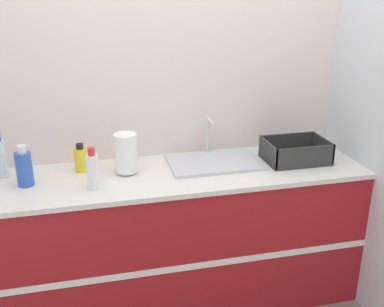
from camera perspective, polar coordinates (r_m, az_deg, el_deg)
wall_back at (r=2.89m, az=-3.91°, el=7.21°), size 4.74×0.06×2.60m
wall_right at (r=3.02m, az=20.44°, el=6.58°), size 0.06×2.61×2.60m
counter_cabinet at (r=2.90m, az=-2.36°, el=-10.70°), size 2.36×0.63×0.92m
sink at (r=2.82m, az=2.86°, el=-0.91°), size 0.57×0.37×0.26m
paper_towel_roll at (r=2.67m, az=-8.37°, el=0.02°), size 0.13×0.13×0.24m
dish_rack at (r=2.92m, az=12.98°, el=-0.00°), size 0.39×0.28×0.14m
bottle_clear at (r=2.80m, az=-23.11°, el=-0.53°), size 0.06×0.06×0.27m
bottle_yellow at (r=2.76m, az=-13.95°, el=-0.70°), size 0.08×0.08×0.17m
bottle_white_spray at (r=2.49m, az=-12.47°, el=-2.18°), size 0.07×0.07×0.24m
bottle_blue at (r=2.65m, az=-20.54°, el=-1.72°), size 0.09×0.09×0.24m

